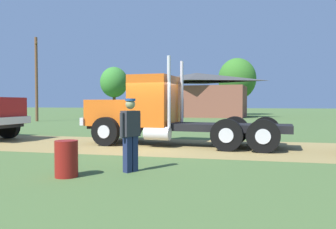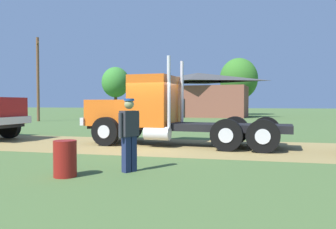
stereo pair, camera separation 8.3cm
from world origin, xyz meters
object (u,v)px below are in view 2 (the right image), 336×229
object	(u,v)px
visitor_standing_near	(129,132)
utility_pole_near	(38,77)
steel_barrel	(65,159)
truck_foreground_white	(157,113)
shed_building	(198,96)

from	to	relation	value
visitor_standing_near	utility_pole_near	xyz separation A→B (m)	(-16.41, 20.10, 3.16)
visitor_standing_near	steel_barrel	world-z (taller)	visitor_standing_near
truck_foreground_white	steel_barrel	bearing A→B (deg)	-93.75
truck_foreground_white	visitor_standing_near	size ratio (longest dim) A/B	4.61
truck_foreground_white	visitor_standing_near	xyz separation A→B (m)	(0.84, -5.59, -0.29)
steel_barrel	shed_building	bearing A→B (deg)	93.51
shed_building	visitor_standing_near	bearing A→B (deg)	-84.29
shed_building	utility_pole_near	bearing A→B (deg)	-133.11
steel_barrel	utility_pole_near	world-z (taller)	utility_pole_near
truck_foreground_white	steel_barrel	world-z (taller)	truck_foreground_white
truck_foreground_white	shed_building	bearing A→B (deg)	95.15
visitor_standing_near	utility_pole_near	distance (m)	26.14
visitor_standing_near	truck_foreground_white	bearing A→B (deg)	98.50
truck_foreground_white	shed_building	world-z (taller)	shed_building
shed_building	utility_pole_near	distance (m)	19.10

